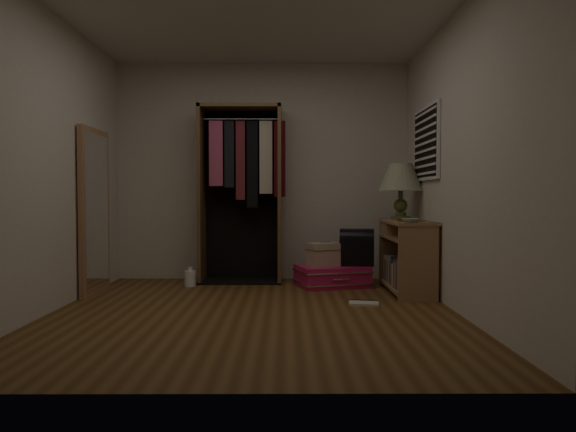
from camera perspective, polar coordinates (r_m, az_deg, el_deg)
The scene contains 13 objects.
ground at distance 4.92m, azimuth -3.50°, elevation -9.75°, with size 4.00×4.00×0.00m, color brown.
room_walls at distance 4.88m, azimuth -2.62°, elevation 7.87°, with size 3.52×4.02×2.60m.
console_bookshelf at distance 6.01m, azimuth 11.90°, elevation -3.82°, with size 0.42×1.12×0.75m.
open_wardrobe at distance 6.60m, azimuth -4.58°, elevation 3.87°, with size 1.00×0.50×2.05m.
floor_mirror at distance 6.14m, azimuth -19.05°, elevation 0.48°, with size 0.06×0.80×1.70m.
pink_suitcase at distance 6.29m, azimuth 4.50°, elevation -6.10°, with size 0.88×0.73×0.23m.
train_case at distance 6.26m, azimuth 3.82°, elevation -3.88°, with size 0.45×0.38×0.27m.
black_bag at distance 6.31m, azimuth 6.99°, elevation -3.09°, with size 0.40×0.29×0.41m.
table_lamp at distance 6.29m, azimuth 11.38°, elevation 3.75°, with size 0.63×0.63×0.61m.
brass_tray at distance 5.77m, azimuth 12.40°, elevation -0.46°, with size 0.32×0.32×0.02m.
ceramic_bowl at distance 5.57m, azimuth 12.36°, elevation -0.43°, with size 0.16×0.16×0.04m, color #A1C2A5.
white_jug at distance 6.37m, azimuth -9.91°, elevation -6.23°, with size 0.16×0.16×0.22m.
floor_book at distance 5.32m, azimuth 7.71°, elevation -8.75°, with size 0.30×0.25×0.03m.
Camera 1 is at (0.28, -4.81, 1.00)m, focal length 35.00 mm.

